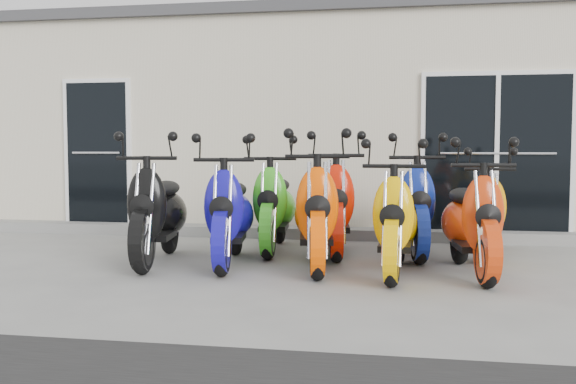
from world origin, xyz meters
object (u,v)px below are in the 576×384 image
object	(u,v)px
scooter_back_red	(335,192)
scooter_back_yellow	(485,201)
scooter_front_red	(472,206)
scooter_back_green	(274,194)
scooter_back_blue	(410,194)
scooter_front_black	(157,198)
scooter_front_orange_b	(396,207)
scooter_front_blue	(229,200)
scooter_front_orange_a	(316,199)

from	to	relation	value
scooter_back_red	scooter_back_yellow	bearing A→B (deg)	-3.42
scooter_front_red	scooter_back_red	bearing A→B (deg)	137.22
scooter_back_green	scooter_front_red	bearing A→B (deg)	-31.49
scooter_back_red	scooter_back_blue	world-z (taller)	scooter_back_red
scooter_front_red	scooter_back_yellow	distance (m)	1.26
scooter_front_black	scooter_front_red	xyz separation A→B (m)	(3.36, -0.09, -0.03)
scooter_front_orange_b	scooter_back_green	distance (m)	1.94
scooter_front_red	scooter_back_blue	size ratio (longest dim) A/B	0.95
scooter_front_blue	scooter_back_yellow	world-z (taller)	scooter_front_blue
scooter_front_blue	scooter_front_orange_a	world-z (taller)	scooter_front_orange_a
scooter_back_red	scooter_back_green	bearing A→B (deg)	169.98
scooter_front_orange_a	scooter_front_orange_b	xyz separation A→B (m)	(0.84, -0.22, -0.05)
scooter_front_red	scooter_back_blue	bearing A→B (deg)	111.53
scooter_front_orange_a	scooter_back_blue	size ratio (longest dim) A/B	1.02
scooter_back_green	scooter_back_yellow	size ratio (longest dim) A/B	1.11
scooter_back_green	scooter_back_blue	world-z (taller)	scooter_back_blue
scooter_back_green	scooter_front_orange_b	bearing A→B (deg)	-44.40
scooter_front_black	scooter_back_green	bearing A→B (deg)	34.77
scooter_front_blue	scooter_front_red	size ratio (longest dim) A/B	1.03
scooter_back_green	scooter_front_black	bearing A→B (deg)	-141.61
scooter_front_orange_a	scooter_front_orange_b	size ratio (longest dim) A/B	1.08
scooter_front_black	scooter_front_blue	xyz separation A→B (m)	(0.81, 0.03, -0.01)
scooter_front_black	scooter_back_red	bearing A→B (deg)	20.08
scooter_front_orange_b	scooter_back_yellow	size ratio (longest dim) A/B	1.06
scooter_back_yellow	scooter_front_black	bearing A→B (deg)	-162.71
scooter_back_green	scooter_back_red	bearing A→B (deg)	-7.23
scooter_back_green	scooter_back_blue	size ratio (longest dim) A/B	0.98
scooter_front_black	scooter_back_blue	size ratio (longest dim) A/B	1.00
scooter_front_red	scooter_back_yellow	xyz separation A→B (m)	(0.27, 1.22, -0.05)
scooter_front_black	scooter_front_orange_a	xyz separation A→B (m)	(1.77, 0.03, 0.01)
scooter_back_blue	scooter_back_green	bearing A→B (deg)	171.55
scooter_front_red	scooter_back_red	world-z (taller)	scooter_back_red
scooter_front_orange_b	scooter_back_red	xyz separation A→B (m)	(-0.74, 1.20, 0.05)
scooter_back_blue	scooter_back_red	bearing A→B (deg)	173.18
scooter_front_black	scooter_front_red	bearing A→B (deg)	-9.86
scooter_front_black	scooter_back_blue	distance (m)	2.95
scooter_front_red	scooter_back_blue	xyz separation A→B (m)	(-0.59, 1.12, 0.03)
scooter_back_yellow	scooter_front_red	bearing A→B (deg)	-102.68
scooter_front_blue	scooter_back_yellow	size ratio (longest dim) A/B	1.11
scooter_back_blue	scooter_back_yellow	size ratio (longest dim) A/B	1.13
scooter_front_blue	scooter_back_blue	size ratio (longest dim) A/B	0.99
scooter_back_blue	scooter_front_orange_b	bearing A→B (deg)	-105.42
scooter_front_blue	scooter_front_orange_b	world-z (taller)	scooter_front_blue
scooter_front_black	scooter_front_orange_a	size ratio (longest dim) A/B	0.98
scooter_front_blue	scooter_back_blue	bearing A→B (deg)	18.61
scooter_back_green	scooter_back_yellow	distance (m)	2.52
scooter_front_orange_b	scooter_front_blue	bearing A→B (deg)	175.59
scooter_front_orange_a	scooter_back_green	xyz separation A→B (m)	(-0.65, 1.01, -0.03)
scooter_back_yellow	scooter_front_orange_a	bearing A→B (deg)	-149.41
scooter_front_orange_a	scooter_front_red	world-z (taller)	scooter_front_orange_a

